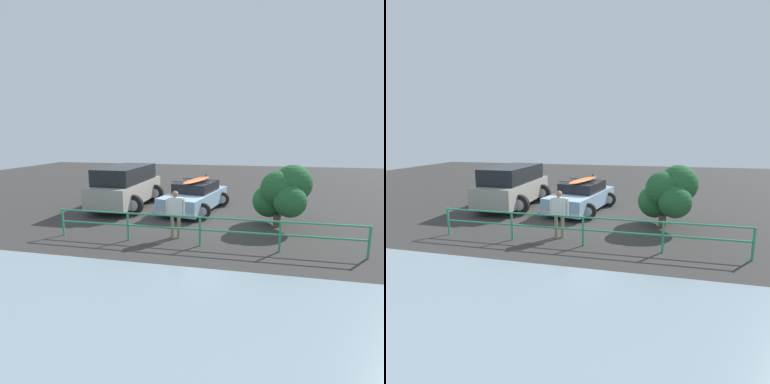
% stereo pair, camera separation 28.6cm
% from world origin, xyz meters
% --- Properties ---
extents(ground_plane, '(44.00, 44.00, 0.02)m').
position_xyz_m(ground_plane, '(0.00, 0.00, -0.01)').
color(ground_plane, '#383533').
rests_on(ground_plane, ground).
extents(sedan_car, '(2.95, 4.42, 1.57)m').
position_xyz_m(sedan_car, '(0.03, -0.73, 0.63)').
color(sedan_car, '#8CADC6').
rests_on(sedan_car, ground).
extents(suv_car, '(2.78, 4.82, 1.94)m').
position_xyz_m(suv_car, '(3.35, -0.72, 1.00)').
color(suv_car, '#9E998E').
rests_on(suv_car, ground).
extents(person_bystander, '(0.61, 0.25, 1.59)m').
position_xyz_m(person_bystander, '(-0.08, 3.13, 0.95)').
color(person_bystander, gray).
rests_on(person_bystander, ground).
extents(railing_fence, '(9.51, 0.11, 0.94)m').
position_xyz_m(railing_fence, '(-1.01, 3.70, 0.64)').
color(railing_fence, '#2D9366').
rests_on(railing_fence, ground).
extents(bush_near_left, '(2.14, 2.10, 2.31)m').
position_xyz_m(bush_near_left, '(-3.62, 1.01, 1.28)').
color(bush_near_left, brown).
rests_on(bush_near_left, ground).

